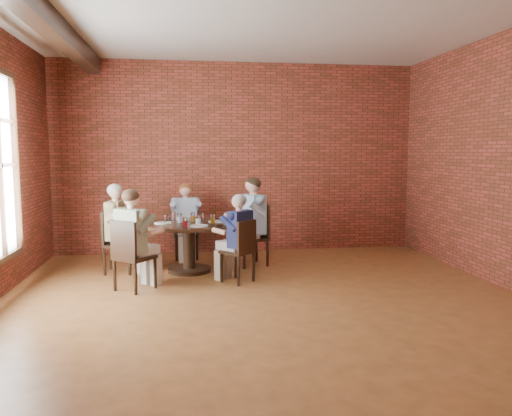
{
  "coord_description": "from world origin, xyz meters",
  "views": [
    {
      "loc": [
        -0.94,
        -5.52,
        1.82
      ],
      "look_at": [
        -0.02,
        1.0,
        1.07
      ],
      "focal_mm": 35.0,
      "sensor_mm": 36.0,
      "label": 1
    }
  ],
  "objects": [
    {
      "name": "glass_a",
      "position": [
        -0.7,
        2.08,
        0.82
      ],
      "size": [
        0.07,
        0.07,
        0.14
      ],
      "primitive_type": "cylinder",
      "color": "white",
      "rests_on": "dining_table"
    },
    {
      "name": "chair_b",
      "position": [
        -0.95,
        3.02,
        0.49
      ],
      "size": [
        0.42,
        0.42,
        0.9
      ],
      "rotation": [
        0.0,
        0.0,
        0.05
      ],
      "color": "black",
      "rests_on": "floor"
    },
    {
      "name": "dining_table",
      "position": [
        -0.9,
        1.98,
        0.53
      ],
      "size": [
        1.3,
        1.3,
        0.75
      ],
      "color": "black",
      "rests_on": "floor"
    },
    {
      "name": "chair_e",
      "position": [
        -0.19,
        1.24,
        0.48
      ],
      "size": [
        0.53,
        0.53,
        0.88
      ],
      "rotation": [
        0.0,
        0.0,
        3.9
      ],
      "color": "black",
      "rests_on": "floor"
    },
    {
      "name": "glass_b",
      "position": [
        -0.84,
        2.14,
        0.82
      ],
      "size": [
        0.07,
        0.07,
        0.14
      ],
      "primitive_type": "cylinder",
      "color": "white",
      "rests_on": "dining_table"
    },
    {
      "name": "diner_a",
      "position": [
        0.08,
        2.29,
        0.7
      ],
      "size": [
        0.85,
        0.76,
        1.41
      ],
      "primitive_type": null,
      "rotation": [
        0.0,
        0.0,
        -1.26
      ],
      "color": "teal",
      "rests_on": "floor"
    },
    {
      "name": "diner_e",
      "position": [
        -0.24,
        1.29,
        0.62
      ],
      "size": [
        0.74,
        0.74,
        1.23
      ],
      "primitive_type": null,
      "rotation": [
        0.0,
        0.0,
        3.9
      ],
      "color": "#1A1F48",
      "rests_on": "floor"
    },
    {
      "name": "plate_d",
      "position": [
        -0.76,
        1.62,
        0.76
      ],
      "size": [
        0.26,
        0.26,
        0.01
      ],
      "primitive_type": "cylinder",
      "color": "white",
      "rests_on": "dining_table"
    },
    {
      "name": "diner_b",
      "position": [
        -0.94,
        2.94,
        0.64
      ],
      "size": [
        0.52,
        0.63,
        1.27
      ],
      "primitive_type": null,
      "rotation": [
        0.0,
        0.0,
        0.05
      ],
      "color": "#7E8DA1",
      "rests_on": "floor"
    },
    {
      "name": "diner_c",
      "position": [
        -1.94,
        2.09,
        0.67
      ],
      "size": [
        0.71,
        0.6,
        1.34
      ],
      "primitive_type": null,
      "rotation": [
        0.0,
        0.0,
        1.47
      ],
      "color": "brown",
      "rests_on": "floor"
    },
    {
      "name": "plate_b",
      "position": [
        -1.01,
        2.45,
        0.76
      ],
      "size": [
        0.26,
        0.26,
        0.01
      ],
      "primitive_type": "cylinder",
      "color": "white",
      "rests_on": "dining_table"
    },
    {
      "name": "glass_h",
      "position": [
        -0.54,
        1.88,
        0.82
      ],
      "size": [
        0.07,
        0.07,
        0.14
      ],
      "primitive_type": "cylinder",
      "color": "white",
      "rests_on": "dining_table"
    },
    {
      "name": "glass_f",
      "position": [
        -0.95,
        1.56,
        0.82
      ],
      "size": [
        0.07,
        0.07,
        0.14
      ],
      "primitive_type": "cylinder",
      "color": "white",
      "rests_on": "dining_table"
    },
    {
      "name": "glass_c",
      "position": [
        -1.13,
        2.28,
        0.82
      ],
      "size": [
        0.07,
        0.07,
        0.14
      ],
      "primitive_type": "cylinder",
      "color": "white",
      "rests_on": "dining_table"
    },
    {
      "name": "smartphone",
      "position": [
        -0.46,
        1.66,
        0.75
      ],
      "size": [
        0.08,
        0.15,
        0.01
      ],
      "primitive_type": "cube",
      "rotation": [
        0.0,
        0.0,
        -0.04
      ],
      "color": "black",
      "rests_on": "dining_table"
    },
    {
      "name": "diner_d",
      "position": [
        -1.62,
        1.08,
        0.67
      ],
      "size": [
        0.82,
        0.84,
        1.33
      ],
      "primitive_type": null,
      "rotation": [
        0.0,
        0.0,
        2.47
      ],
      "color": "gray",
      "rests_on": "floor"
    },
    {
      "name": "plate_a",
      "position": [
        -0.47,
        2.03,
        0.76
      ],
      "size": [
        0.26,
        0.26,
        0.01
      ],
      "primitive_type": "cylinder",
      "color": "white",
      "rests_on": "dining_table"
    },
    {
      "name": "wall_front",
      "position": [
        0.0,
        -3.5,
        1.7
      ],
      "size": [
        7.0,
        0.0,
        7.0
      ],
      "primitive_type": "plane",
      "rotation": [
        -1.57,
        0.0,
        0.0
      ],
      "color": "brown",
      "rests_on": "ground"
    },
    {
      "name": "glass_d",
      "position": [
        -1.03,
        2.04,
        0.82
      ],
      "size": [
        0.07,
        0.07,
        0.14
      ],
      "primitive_type": "cylinder",
      "color": "white",
      "rests_on": "dining_table"
    },
    {
      "name": "floor",
      "position": [
        0.0,
        0.0,
        0.0
      ],
      "size": [
        7.0,
        7.0,
        0.0
      ],
      "primitive_type": "plane",
      "color": "#9E5F30",
      "rests_on": "ground"
    },
    {
      "name": "chair_d",
      "position": [
        -1.67,
        1.02,
        0.51
      ],
      "size": [
        0.6,
        0.6,
        0.94
      ],
      "rotation": [
        0.0,
        0.0,
        2.47
      ],
      "color": "black",
      "rests_on": "floor"
    },
    {
      "name": "ceiling_beam",
      "position": [
        -2.45,
        0.0,
        3.27
      ],
      "size": [
        0.22,
        6.9,
        0.26
      ],
      "primitive_type": "cube",
      "color": "black",
      "rests_on": "ceiling"
    },
    {
      "name": "wall_back",
      "position": [
        0.0,
        3.5,
        1.7
      ],
      "size": [
        7.0,
        0.0,
        7.0
      ],
      "primitive_type": "plane",
      "rotation": [
        1.57,
        0.0,
        0.0
      ],
      "color": "brown",
      "rests_on": "ground"
    },
    {
      "name": "ceiling",
      "position": [
        0.0,
        0.0,
        3.4
      ],
      "size": [
        7.0,
        7.0,
        0.0
      ],
      "primitive_type": "plane",
      "rotation": [
        3.14,
        0.0,
        0.0
      ],
      "color": "beige",
      "rests_on": "wall_back"
    },
    {
      "name": "chair_c",
      "position": [
        -2.02,
        2.1,
        0.51
      ],
      "size": [
        0.47,
        0.47,
        0.94
      ],
      "rotation": [
        0.0,
        0.0,
        1.47
      ],
      "color": "black",
      "rests_on": "floor"
    },
    {
      "name": "glass_e",
      "position": [
        -1.23,
        1.9,
        0.82
      ],
      "size": [
        0.07,
        0.07,
        0.14
      ],
      "primitive_type": "cylinder",
      "color": "white",
      "rests_on": "dining_table"
    },
    {
      "name": "plate_c",
      "position": [
        -1.28,
        1.98,
        0.76
      ],
      "size": [
        0.26,
        0.26,
        0.01
      ],
      "primitive_type": "cylinder",
      "color": "white",
      "rests_on": "dining_table"
    },
    {
      "name": "glass_g",
      "position": [
        -0.76,
        1.79,
        0.82
      ],
      "size": [
        0.07,
        0.07,
        0.14
      ],
      "primitive_type": "cylinder",
      "color": "white",
      "rests_on": "dining_table"
    },
    {
      "name": "chair_a",
      "position": [
        0.17,
        2.32,
        0.53
      ],
      "size": [
        0.58,
        0.58,
        0.98
      ],
      "rotation": [
        0.0,
        0.0,
        -1.26
      ],
      "color": "black",
      "rests_on": "floor"
    }
  ]
}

